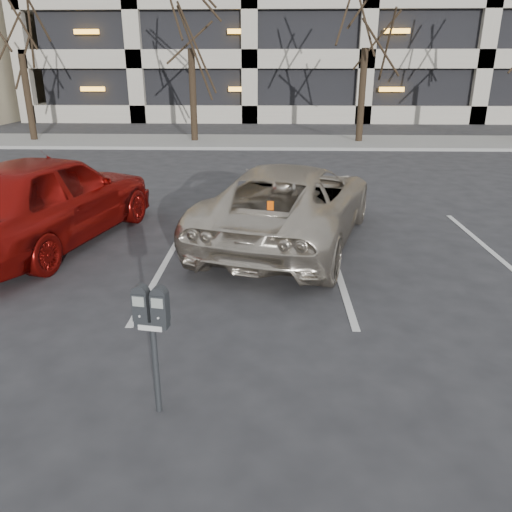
# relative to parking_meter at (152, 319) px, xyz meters

# --- Properties ---
(ground) EXTENTS (140.00, 140.00, 0.00)m
(ground) POSITION_rel_parking_meter_xyz_m (0.69, 1.86, -0.96)
(ground) COLOR #28282B
(ground) RESTS_ON ground
(sidewalk) EXTENTS (80.00, 4.00, 0.12)m
(sidewalk) POSITION_rel_parking_meter_xyz_m (0.69, 17.86, -0.90)
(sidewalk) COLOR gray
(sidewalk) RESTS_ON ground
(stall_lines) EXTENTS (16.90, 5.20, 0.00)m
(stall_lines) POSITION_rel_parking_meter_xyz_m (-0.71, 4.16, -0.95)
(stall_lines) COLOR silver
(stall_lines) RESTS_ON ground
(parking_meter) EXTENTS (0.34, 0.17, 1.25)m
(parking_meter) POSITION_rel_parking_meter_xyz_m (0.00, 0.00, 0.00)
(parking_meter) COLOR black
(parking_meter) RESTS_ON ground
(suv_silver) EXTENTS (3.71, 5.61, 1.44)m
(suv_silver) POSITION_rel_parking_meter_xyz_m (1.36, 4.98, -0.24)
(suv_silver) COLOR beige
(suv_silver) RESTS_ON ground
(car_red) EXTENTS (3.02, 5.24, 1.68)m
(car_red) POSITION_rel_parking_meter_xyz_m (-2.99, 4.67, -0.12)
(car_red) COLOR maroon
(car_red) RESTS_ON ground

